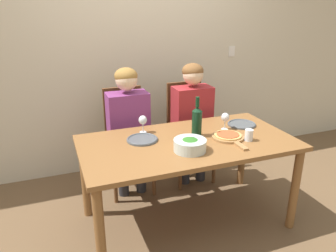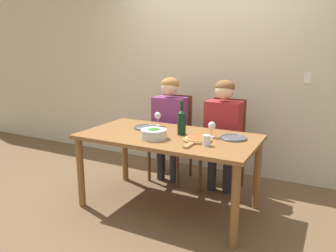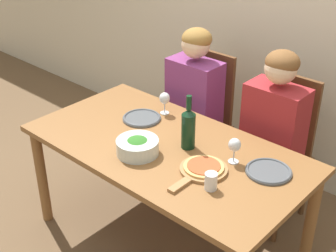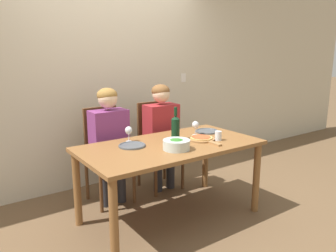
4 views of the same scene
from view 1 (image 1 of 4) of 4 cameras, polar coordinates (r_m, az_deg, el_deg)
The scene contains 15 objects.
ground_plane at distance 2.99m, azimuth 3.15°, elevation -16.02°, with size 40.00×40.00×0.00m, color brown.
back_wall at distance 3.61m, azimuth -4.64°, elevation 13.65°, with size 10.00×0.06×2.70m.
dining_table at distance 2.65m, azimuth 3.43°, elevation -4.44°, with size 1.70×0.89×0.75m.
chair_left at distance 3.27m, azimuth -7.22°, elevation -1.88°, with size 0.42×0.42×1.02m.
chair_right at distance 3.46m, azimuth 3.42°, elevation -0.43°, with size 0.42×0.42×1.02m.
person_woman at distance 3.08m, azimuth -6.87°, elevation 0.98°, with size 0.47×0.51×1.25m.
person_man at distance 3.29m, azimuth 4.33°, elevation 2.33°, with size 0.47×0.51×1.25m.
wine_bottle at distance 2.67m, azimuth 5.05°, elevation 0.91°, with size 0.08×0.08×0.33m.
broccoli_bowl at distance 2.42m, azimuth 3.84°, elevation -3.31°, with size 0.24×0.24×0.10m.
dinner_plate_left at distance 2.62m, azimuth -4.50°, elevation -2.32°, with size 0.25×0.25×0.02m.
dinner_plate_right at distance 3.01m, azimuth 12.72°, elevation 0.32°, with size 0.25×0.25×0.02m.
pizza_on_board at distance 2.69m, azimuth 10.47°, elevation -1.83°, with size 0.26×0.40×0.04m.
wine_glass_left at distance 2.74m, azimuth -4.41°, elevation 0.90°, with size 0.07×0.07×0.15m.
wine_glass_right at distance 2.84m, azimuth 9.93°, elevation 1.37°, with size 0.07×0.07×0.15m.
water_tumbler at distance 2.67m, azimuth 13.90°, elevation -1.55°, with size 0.07×0.07×0.09m.
Camera 1 is at (-0.99, -2.19, 1.78)m, focal length 35.00 mm.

